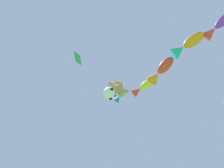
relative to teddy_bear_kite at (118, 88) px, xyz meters
The scene contains 8 objects.
teddy_bear_kite is the anchor object (origin of this frame).
soccer_ball_kite 1.54m from the teddy_bear_kite, behind, with size 1.00×1.00×0.92m.
fish_kite_teal 1.58m from the teddy_bear_kite, 55.12° to the left, with size 0.66×1.45×0.57m.
fish_kite_goldfin 1.89m from the teddy_bear_kite, 26.86° to the right, with size 1.24×1.97×0.70m.
fish_kite_crimson 3.53m from the teddy_bear_kite, 50.19° to the right, with size 1.18×2.48×1.00m.
fish_kite_tangerine 5.88m from the teddy_bear_kite, 62.66° to the right, with size 1.74×2.48×0.99m.
fish_kite_violet 8.06m from the teddy_bear_kite, 62.66° to the right, with size 1.14×2.20×0.79m.
diamond_kite 4.99m from the teddy_bear_kite, behind, with size 1.19×1.03×2.86m.
Camera 1 is at (-2.74, 0.59, 0.82)m, focal length 24.00 mm.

